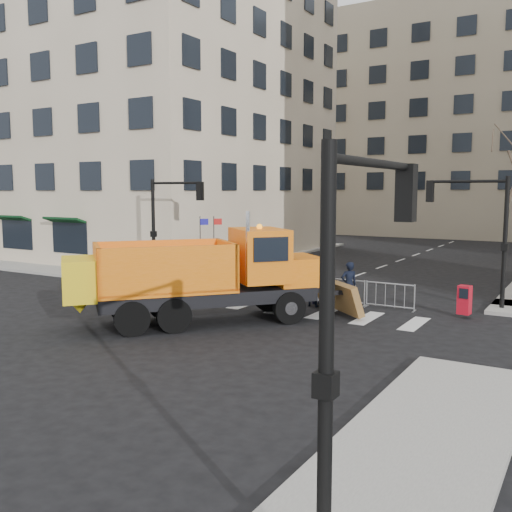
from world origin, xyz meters
The scene contains 15 objects.
ground centered at (0.00, 0.00, 0.00)m, with size 120.00×120.00×0.00m, color black.
sidewalk_back centered at (0.00, 8.50, 0.07)m, with size 64.00×5.00×0.15m, color gray.
sidewalk_near_right centered at (9.00, -6.00, 0.07)m, with size 3.00×14.00×0.15m, color gray.
building_left centered at (-20.00, 20.00, 13.00)m, with size 24.00×22.00×26.00m, color #B8A58C.
building_far centered at (0.00, 52.00, 12.00)m, with size 30.00×18.00×24.00m, color gray.
traffic_light_left centered at (-8.00, 7.50, 2.70)m, with size 0.18×0.18×5.40m, color black.
traffic_light_right centered at (8.50, 9.50, 2.70)m, with size 0.18×0.18×5.40m, color black.
traffic_light_near centered at (9.00, -9.00, 2.70)m, with size 0.18×0.18×5.40m, color black.
crowd_barriers centered at (-0.75, 7.60, 0.55)m, with size 12.60×0.60×1.10m, color #9EA0A5, non-canonical shape.
plow_truck centered at (-0.71, 1.62, 1.83)m, with size 9.04×9.89×4.12m.
cop_a centered at (2.94, 7.00, 0.96)m, with size 0.70×0.46×1.92m, color black.
cop_b centered at (1.53, 6.54, 0.82)m, with size 0.80×0.62×1.64m, color black.
cop_c centered at (1.51, 7.00, 0.90)m, with size 1.05×0.44×1.79m, color black.
worker centered at (-7.03, 6.80, 1.12)m, with size 1.25×0.72×1.94m, color yellow.
newspaper_box centered at (7.44, 7.45, 0.70)m, with size 0.45×0.40×1.10m, color #B80E1E.
Camera 1 is at (11.59, -14.90, 4.84)m, focal length 40.00 mm.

